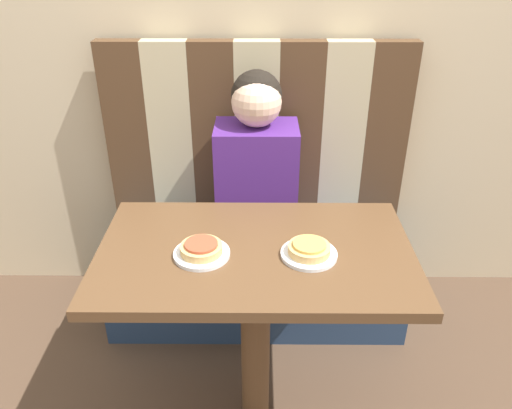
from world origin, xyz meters
name	(u,v)px	position (x,y,z in m)	size (l,w,h in m)	color
wall_back	(257,16)	(0.00, 0.87, 1.30)	(7.00, 0.05, 2.60)	#C6B28E
booth_seat	(256,273)	(0.00, 0.59, 0.22)	(1.31, 0.46, 0.44)	navy
booth_backrest	(257,133)	(0.00, 0.78, 0.83)	(1.31, 0.07, 0.78)	#4C331E
dining_table	(255,279)	(0.00, 0.00, 0.63)	(0.97, 0.58, 0.75)	brown
person	(256,160)	(0.00, 0.59, 0.79)	(0.33, 0.24, 0.71)	#4C237A
plate_left	(202,254)	(-0.16, -0.04, 0.76)	(0.17, 0.17, 0.01)	white
plate_right	(309,254)	(0.16, -0.04, 0.76)	(0.17, 0.17, 0.01)	white
pizza_left	(201,248)	(-0.16, -0.04, 0.78)	(0.13, 0.13, 0.03)	tan
pizza_right	(309,248)	(0.16, -0.04, 0.78)	(0.13, 0.13, 0.03)	tan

